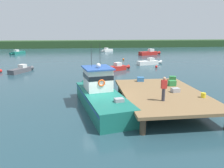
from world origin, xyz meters
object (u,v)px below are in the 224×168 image
moored_boat_near_channel (21,70)px  moored_boat_far_left (149,62)px  moored_boat_outer_mooring (18,53)px  moored_boat_mid_harbor (116,68)px  crate_stack_mid_dock (175,90)px  deckhand_by_the_boat (164,88)px  mooring_buoy_spare_mooring (0,71)px  crate_stack_near_edge (172,83)px  mooring_buoy_outer (123,59)px  crate_single_by_cleat (173,78)px  bait_bucket (203,95)px  main_fishing_boat (100,94)px  mooring_buoy_inshore (156,67)px  crate_single_far (140,79)px  moored_boat_far_right (149,53)px  moored_boat_off_the_point (107,50)px

moored_boat_near_channel → moored_boat_far_left: size_ratio=0.90×
moored_boat_outer_mooring → moored_boat_mid_harbor: 33.44m
crate_stack_mid_dock → moored_boat_far_left: (4.21, 20.65, -0.96)m
deckhand_by_the_boat → moored_boat_outer_mooring: bearing=117.5°
moored_boat_outer_mooring → mooring_buoy_spare_mooring: bearing=-78.2°
crate_stack_near_edge → mooring_buoy_outer: (0.15, 24.73, -1.23)m
crate_single_by_cleat → bait_bucket: bearing=-90.0°
main_fishing_boat → crate_single_by_cleat: (7.10, 3.04, 0.38)m
crate_stack_mid_dock → mooring_buoy_inshore: crate_stack_mid_dock is taller
moored_boat_outer_mooring → moored_boat_mid_harbor: size_ratio=0.98×
bait_bucket → moored_boat_near_channel: bait_bucket is taller
deckhand_by_the_boat → moored_boat_near_channel: bearing=128.8°
crate_stack_near_edge → mooring_buoy_spare_mooring: (-19.37, 14.35, -1.19)m
mooring_buoy_outer → deckhand_by_the_boat: bearing=-94.6°
deckhand_by_the_boat → mooring_buoy_inshore: bearing=72.5°
crate_single_far → deckhand_by_the_boat: bearing=-88.8°
deckhand_by_the_boat → crate_stack_near_edge: bearing=59.8°
crate_stack_mid_dock → bait_bucket: 2.05m
bait_bucket → mooring_buoy_inshore: bearing=81.0°
crate_stack_near_edge → crate_single_by_cleat: 2.21m
crate_single_by_cleat → moored_boat_near_channel: crate_single_by_cleat is taller
bait_bucket → mooring_buoy_inshore: 19.00m
crate_stack_mid_dock → deckhand_by_the_boat: 2.57m
moored_boat_far_left → mooring_buoy_inshore: 3.43m
crate_single_far → moored_boat_far_right: 33.19m
mooring_buoy_outer → crate_single_by_cleat: bearing=-88.1°
crate_stack_mid_dock → moored_boat_mid_harbor: 16.04m
main_fishing_boat → moored_boat_near_channel: main_fishing_boat is taller
crate_single_far → moored_boat_mid_harbor: (-0.57, 12.10, -1.00)m
crate_stack_mid_dock → mooring_buoy_outer: crate_stack_mid_dock is taller
moored_boat_outer_mooring → moored_boat_far_left: bearing=-36.0°
bait_bucket → moored_boat_mid_harbor: bait_bucket is taller
crate_stack_mid_dock → moored_boat_far_left: 21.10m
bait_bucket → deckhand_by_the_boat: bearing=-173.7°
main_fishing_boat → moored_boat_far_right: (14.36, 34.40, -0.50)m
main_fishing_boat → crate_single_far: main_fishing_boat is taller
crate_single_by_cleat → mooring_buoy_outer: bearing=91.9°
crate_single_far → moored_boat_near_channel: (-14.18, 12.21, -1.02)m
main_fishing_boat → moored_boat_outer_mooring: 44.38m
crate_single_by_cleat → crate_single_far: bearing=-177.4°
bait_bucket → moored_boat_far_right: bearing=78.8°
moored_boat_off_the_point → moored_boat_mid_harbor: 29.23m
moored_boat_far_left → bait_bucket: bearing=-97.2°
crate_stack_mid_dock → moored_boat_mid_harbor: size_ratio=0.13×
crate_stack_near_edge → crate_single_far: crate_stack_near_edge is taller
crate_stack_near_edge → crate_single_far: size_ratio=1.00×
mooring_buoy_inshore → moored_boat_far_right: bearing=76.6°
deckhand_by_the_boat → moored_boat_far_left: bearing=75.4°
mooring_buoy_inshore → mooring_buoy_spare_mooring: (-23.23, -1.01, 0.04)m
moored_boat_near_channel → crate_single_far: bearing=-40.7°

